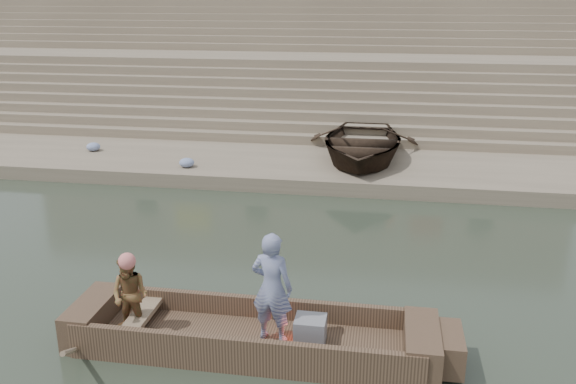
% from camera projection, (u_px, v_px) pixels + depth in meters
% --- Properties ---
extents(ground, '(120.00, 120.00, 0.00)m').
position_uv_depth(ground, '(81.00, 287.00, 11.18)').
color(ground, '#283225').
rests_on(ground, ground).
extents(lower_landing, '(32.00, 4.00, 0.40)m').
position_uv_depth(lower_landing, '(206.00, 163.00, 18.62)').
color(lower_landing, gray).
rests_on(lower_landing, ground).
extents(mid_landing, '(32.00, 3.00, 2.80)m').
position_uv_depth(mid_landing, '(257.00, 89.00, 25.27)').
color(mid_landing, gray).
rests_on(mid_landing, ground).
extents(upper_landing, '(32.00, 3.00, 5.20)m').
position_uv_depth(upper_landing, '(285.00, 46.00, 31.45)').
color(upper_landing, gray).
rests_on(upper_landing, ground).
extents(ghat_steps, '(32.00, 11.00, 5.20)m').
position_uv_depth(ghat_steps, '(265.00, 74.00, 26.73)').
color(ghat_steps, gray).
rests_on(ghat_steps, ground).
extents(main_rowboat, '(5.00, 1.30, 0.22)m').
position_uv_depth(main_rowboat, '(250.00, 343.00, 9.18)').
color(main_rowboat, brown).
rests_on(main_rowboat, ground).
extents(rowboat_trim, '(6.04, 2.63, 1.91)m').
position_uv_depth(rowboat_trim, '(263.00, 333.00, 9.08)').
color(rowboat_trim, brown).
rests_on(rowboat_trim, ground).
extents(standing_man, '(0.69, 0.52, 1.72)m').
position_uv_depth(standing_man, '(272.00, 288.00, 8.81)').
color(standing_man, navy).
rests_on(standing_man, main_rowboat).
extents(rowing_man, '(0.66, 0.55, 1.24)m').
position_uv_depth(rowing_man, '(130.00, 295.00, 9.10)').
color(rowing_man, '#236B28').
rests_on(rowing_man, main_rowboat).
extents(television, '(0.46, 0.42, 0.40)m').
position_uv_depth(television, '(310.00, 330.00, 8.94)').
color(television, slate).
rests_on(television, main_rowboat).
extents(beached_rowboat, '(3.57, 4.98, 1.03)m').
position_uv_depth(beached_rowboat, '(361.00, 143.00, 18.08)').
color(beached_rowboat, '#2D2116').
rests_on(beached_rowboat, lower_landing).
extents(cloth_bundles, '(6.91, 1.78, 0.26)m').
position_uv_depth(cloth_bundles, '(87.00, 154.00, 18.38)').
color(cloth_bundles, '#3F5999').
rests_on(cloth_bundles, lower_landing).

